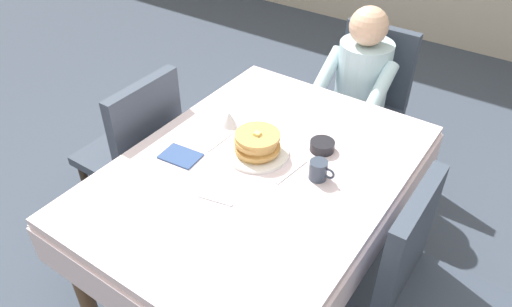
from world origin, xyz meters
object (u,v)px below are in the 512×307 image
(chair_diner, at_px, (368,94))
(knife_right_of_plate, at_px, (292,172))
(dining_table_main, at_px, (259,184))
(breakfast_stack, at_px, (257,143))
(plate_breakfast, at_px, (257,153))
(spoon_near_edge, at_px, (215,200))
(syrup_pitcher, at_px, (229,119))
(fork_left_of_plate, at_px, (220,141))
(diner_person, at_px, (360,85))
(cup_coffee, at_px, (319,170))
(chair_left_side, at_px, (137,146))
(bowl_butter, at_px, (322,146))
(chair_right_side, at_px, (425,284))

(chair_diner, bearing_deg, knife_right_of_plate, 96.49)
(dining_table_main, distance_m, breakfast_stack, 0.18)
(chair_diner, relative_size, plate_breakfast, 3.32)
(dining_table_main, relative_size, spoon_near_edge, 10.16)
(syrup_pitcher, bearing_deg, fork_left_of_plate, -70.24)
(breakfast_stack, distance_m, knife_right_of_plate, 0.20)
(fork_left_of_plate, xyz_separation_m, knife_right_of_plate, (0.38, 0.00, 0.00))
(diner_person, bearing_deg, dining_table_main, 89.77)
(plate_breakfast, distance_m, cup_coffee, 0.30)
(diner_person, relative_size, syrup_pitcher, 14.00)
(chair_diner, height_order, diner_person, diner_person)
(dining_table_main, bearing_deg, syrup_pitcher, 148.23)
(dining_table_main, relative_size, chair_left_side, 1.64)
(chair_left_side, distance_m, syrup_pitcher, 0.57)
(diner_person, height_order, spoon_near_edge, diner_person)
(cup_coffee, bearing_deg, chair_left_side, -175.21)
(bowl_butter, distance_m, spoon_near_edge, 0.56)
(diner_person, xyz_separation_m, syrup_pitcher, (-0.30, -0.83, 0.11))
(chair_diner, height_order, spoon_near_edge, chair_diner)
(chair_left_side, relative_size, syrup_pitcher, 11.62)
(syrup_pitcher, bearing_deg, plate_breakfast, -24.60)
(knife_right_of_plate, bearing_deg, spoon_near_edge, 160.74)
(knife_right_of_plate, bearing_deg, bowl_butter, -1.13)
(breakfast_stack, distance_m, spoon_near_edge, 0.34)
(plate_breakfast, relative_size, spoon_near_edge, 1.87)
(dining_table_main, bearing_deg, cup_coffee, 19.46)
(diner_person, height_order, plate_breakfast, diner_person)
(chair_right_side, relative_size, knife_right_of_plate, 4.65)
(breakfast_stack, height_order, cup_coffee, breakfast_stack)
(plate_breakfast, relative_size, bowl_butter, 2.55)
(dining_table_main, relative_size, diner_person, 1.36)
(chair_diner, relative_size, chair_right_side, 1.00)
(dining_table_main, height_order, chair_diner, chair_diner)
(dining_table_main, distance_m, spoon_near_edge, 0.28)
(chair_diner, distance_m, spoon_near_edge, 1.45)
(chair_diner, relative_size, cup_coffee, 8.23)
(syrup_pitcher, bearing_deg, breakfast_stack, -25.04)
(breakfast_stack, distance_m, bowl_butter, 0.29)
(dining_table_main, relative_size, cup_coffee, 13.49)
(plate_breakfast, distance_m, spoon_near_edge, 0.34)
(spoon_near_edge, bearing_deg, breakfast_stack, 83.56)
(diner_person, height_order, fork_left_of_plate, diner_person)
(cup_coffee, bearing_deg, syrup_pitcher, 169.61)
(syrup_pitcher, bearing_deg, chair_diner, 73.13)
(chair_diner, distance_m, fork_left_of_plate, 1.16)
(chair_diner, bearing_deg, diner_person, 90.00)
(bowl_butter, bearing_deg, plate_breakfast, -139.13)
(chair_right_side, xyz_separation_m, bowl_butter, (-0.61, 0.26, 0.23))
(chair_diner, xyz_separation_m, fork_left_of_plate, (-0.25, -1.11, 0.21))
(chair_diner, distance_m, chair_left_side, 1.40)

